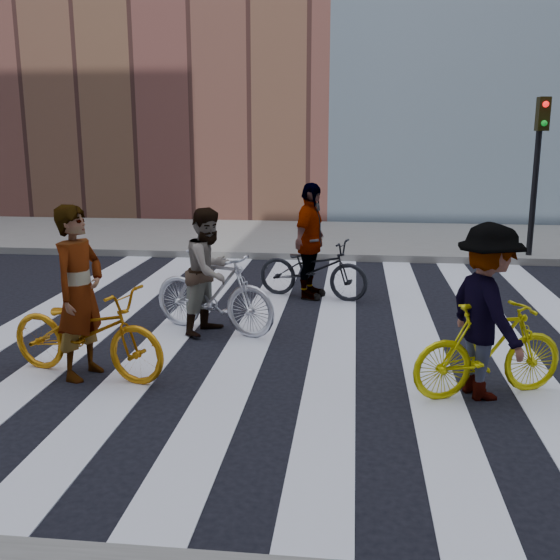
% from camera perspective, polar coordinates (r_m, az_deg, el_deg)
% --- Properties ---
extents(ground, '(100.00, 100.00, 0.00)m').
position_cam_1_polar(ground, '(8.97, 1.31, -4.57)').
color(ground, black).
rests_on(ground, ground).
extents(sidewalk_far, '(100.00, 5.00, 0.15)m').
position_cam_1_polar(sidewalk_far, '(16.25, 3.74, 3.64)').
color(sidewalk_far, gray).
rests_on(sidewalk_far, ground).
extents(zebra_crosswalk, '(8.25, 10.00, 0.01)m').
position_cam_1_polar(zebra_crosswalk, '(8.96, 1.31, -4.53)').
color(zebra_crosswalk, white).
rests_on(zebra_crosswalk, ground).
extents(traffic_signal, '(0.22, 0.42, 3.33)m').
position_cam_1_polar(traffic_signal, '(14.31, 21.60, 10.40)').
color(traffic_signal, black).
rests_on(traffic_signal, ground).
extents(bike_yellow_left, '(2.08, 1.16, 1.03)m').
position_cam_1_polar(bike_yellow_left, '(7.58, -16.50, -4.34)').
color(bike_yellow_left, '#C3770A').
rests_on(bike_yellow_left, ground).
extents(bike_silver_mid, '(1.94, 1.18, 1.13)m').
position_cam_1_polar(bike_silver_mid, '(8.87, -5.82, -1.04)').
color(bike_silver_mid, silver).
rests_on(bike_silver_mid, ground).
extents(bike_yellow_right, '(1.73, 1.01, 1.00)m').
position_cam_1_polar(bike_yellow_right, '(7.07, 17.74, -5.80)').
color(bike_yellow_right, '#D4CB0B').
rests_on(bike_yellow_right, ground).
extents(bike_dark_rear, '(1.96, 1.12, 0.97)m').
position_cam_1_polar(bike_dark_rear, '(10.67, 2.87, 0.98)').
color(bike_dark_rear, black).
rests_on(bike_dark_rear, ground).
extents(rider_left, '(0.62, 0.80, 1.93)m').
position_cam_1_polar(rider_left, '(7.48, -17.07, -1.05)').
color(rider_left, slate).
rests_on(rider_left, ground).
extents(rider_mid, '(0.90, 1.01, 1.70)m').
position_cam_1_polar(rider_mid, '(8.82, -6.18, 0.78)').
color(rider_mid, slate).
rests_on(rider_mid, ground).
extents(rider_right, '(1.03, 1.33, 1.81)m').
position_cam_1_polar(rider_right, '(6.95, 17.56, -2.65)').
color(rider_right, slate).
rests_on(rider_right, ground).
extents(rider_rear, '(0.74, 1.19, 1.88)m').
position_cam_1_polar(rider_rear, '(10.59, 2.63, 3.39)').
color(rider_rear, slate).
rests_on(rider_rear, ground).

